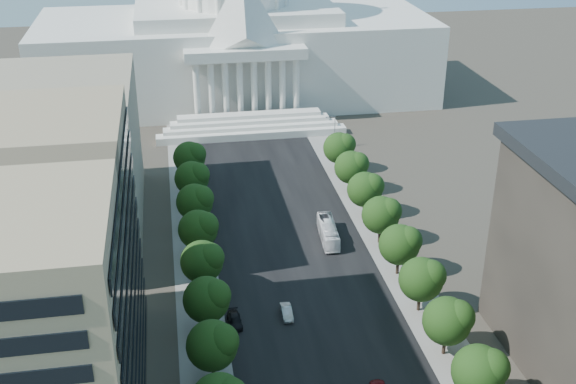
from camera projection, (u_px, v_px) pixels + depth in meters
road_asphalt at (286, 235)px, 147.79m from camera, size 30.00×260.00×0.01m
sidewalk_left at (193, 243)px, 144.91m from camera, size 8.00×260.00×0.02m
sidewalk_right at (376, 228)px, 150.67m from camera, size 8.00×260.00×0.02m
capitol at (235, 33)px, 223.67m from camera, size 120.00×56.00×73.00m
office_block_left_far at (39, 165)px, 142.97m from camera, size 38.00×52.00×30.00m
tree_l_d at (214, 344)px, 104.77m from camera, size 7.79×7.60×9.97m
tree_l_e at (208, 299)px, 115.46m from camera, size 7.79×7.60×9.97m
tree_l_f at (204, 261)px, 126.14m from camera, size 7.79×7.60×9.97m
tree_l_g at (200, 228)px, 136.82m from camera, size 7.79×7.60×9.97m
tree_l_h at (196, 201)px, 147.51m from camera, size 7.79×7.60×9.97m
tree_l_i at (193, 177)px, 158.19m from camera, size 7.79×7.60×9.97m
tree_l_j at (191, 157)px, 168.87m from camera, size 7.79×7.60×9.97m
tree_r_c at (482, 370)px, 99.55m from camera, size 7.79×7.60×9.97m
tree_r_d at (450, 320)px, 110.23m from camera, size 7.79×7.60×9.97m
tree_r_e at (423, 278)px, 120.91m from camera, size 7.79×7.60×9.97m
tree_r_f at (401, 244)px, 131.60m from camera, size 7.79×7.60×9.97m
tree_r_g at (383, 214)px, 142.28m from camera, size 7.79×7.60×9.97m
tree_r_h at (367, 188)px, 152.96m from camera, size 7.79×7.60×9.97m
tree_r_i at (353, 166)px, 163.65m from camera, size 7.79×7.60×9.97m
tree_r_j at (340, 147)px, 174.33m from camera, size 7.79×7.60×9.97m
streetlight_b at (494, 376)px, 99.34m from camera, size 2.61×0.44×9.00m
streetlight_c at (432, 280)px, 121.59m from camera, size 2.61×0.44×9.00m
streetlight_d at (388, 213)px, 143.85m from camera, size 2.61×0.44×9.00m
streetlight_e at (357, 165)px, 166.11m from camera, size 2.61×0.44×9.00m
streetlight_f at (333, 127)px, 188.37m from camera, size 2.61×0.44×9.00m
car_silver at (287, 312)px, 121.79m from camera, size 1.80×4.99×1.64m
car_dark_b at (235, 320)px, 119.70m from camera, size 2.45×5.50×1.57m
city_bus at (328, 232)px, 145.43m from camera, size 3.88×12.95×3.56m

